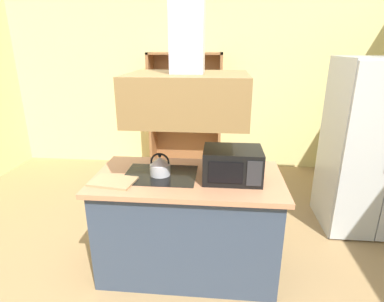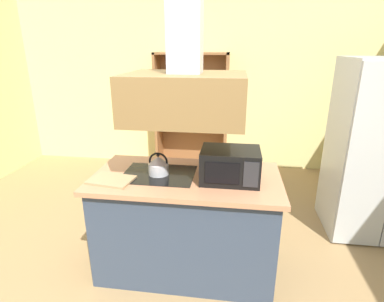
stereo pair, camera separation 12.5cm
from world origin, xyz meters
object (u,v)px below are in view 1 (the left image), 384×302
at_px(cutting_board, 113,181).
at_px(microwave, 232,165).
at_px(dish_cabinet, 186,119).
at_px(refrigerator, 374,148).
at_px(kettle, 160,166).

xyz_separation_m(cutting_board, microwave, (0.94, 0.15, 0.12)).
relative_size(dish_cabinet, microwave, 3.99).
relative_size(refrigerator, microwave, 3.97).
xyz_separation_m(kettle, microwave, (0.59, -0.04, 0.05)).
bearing_deg(cutting_board, microwave, 8.88).
xyz_separation_m(refrigerator, kettle, (-2.11, -0.89, 0.07)).
height_order(dish_cabinet, cutting_board, dish_cabinet).
height_order(cutting_board, microwave, microwave).
bearing_deg(refrigerator, microwave, -148.46).
relative_size(kettle, cutting_board, 0.56).
height_order(refrigerator, cutting_board, refrigerator).
bearing_deg(microwave, kettle, 176.38).
distance_m(refrigerator, microwave, 1.78).
bearing_deg(refrigerator, cutting_board, -156.33).
bearing_deg(microwave, cutting_board, -171.12).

